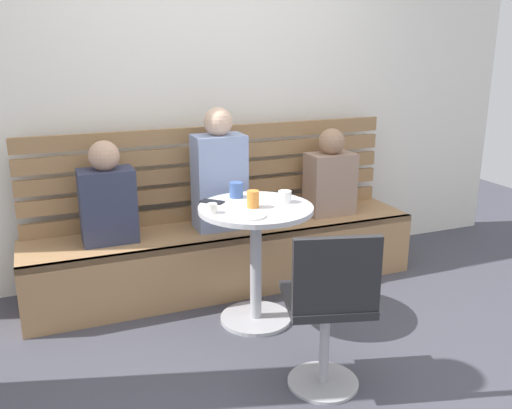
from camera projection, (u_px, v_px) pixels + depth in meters
name	position (u px, v px, depth m)	size (l,w,h in m)	color
ground	(303.00, 376.00, 2.88)	(8.00, 8.00, 0.00)	#42424C
back_wall	(204.00, 73.00, 3.93)	(5.20, 0.10, 2.90)	white
booth_bench	(227.00, 257.00, 3.88)	(2.70, 0.52, 0.44)	#A87C51
booth_backrest	(215.00, 172.00, 3.94)	(2.65, 0.04, 0.66)	#9A7249
cafe_table	(256.00, 242.00, 3.32)	(0.68, 0.68, 0.74)	#ADADB2
white_chair	(329.00, 306.00, 2.63)	(0.49, 0.49, 0.85)	#ADADB2
person_adult	(219.00, 175.00, 3.71)	(0.34, 0.22, 0.82)	#8C9EC6
person_child_left	(330.00, 177.00, 4.05)	(0.34, 0.22, 0.63)	#9E7F6B
person_child_middle	(107.00, 198.00, 3.48)	(0.34, 0.22, 0.65)	#333851
cup_tumbler_orange	(253.00, 199.00, 3.22)	(0.07, 0.07, 0.10)	orange
cup_mug_blue	(236.00, 190.00, 3.43)	(0.08, 0.08, 0.10)	#3D5B9E
cup_espresso_small	(212.00, 208.00, 3.12)	(0.06, 0.06, 0.06)	silver
cup_ceramic_white	(285.00, 197.00, 3.33)	(0.08, 0.08, 0.07)	white
plate_small	(250.00, 216.00, 3.06)	(0.17, 0.17, 0.01)	white
phone_on_table	(212.00, 202.00, 3.33)	(0.07, 0.14, 0.01)	black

